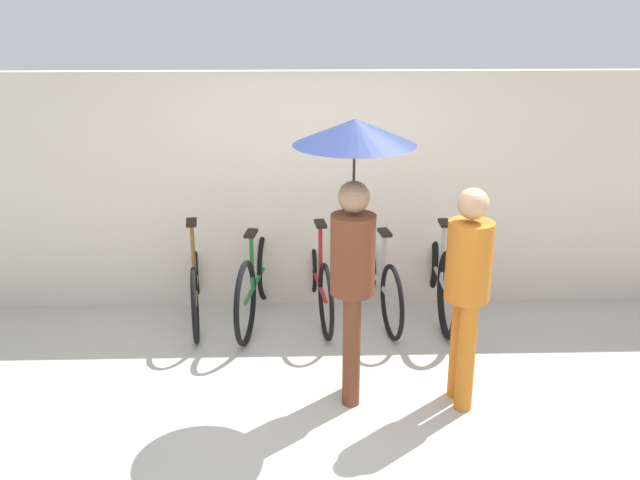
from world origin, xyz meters
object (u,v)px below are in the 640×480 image
parked_bicycle_0 (196,280)px  parked_bicycle_4 (438,272)px  parked_bicycle_1 (257,279)px  pedestrian_leading (354,195)px  pedestrian_center (467,282)px  parked_bicycle_2 (318,277)px  parked_bicycle_3 (378,279)px

parked_bicycle_0 → parked_bicycle_4: (2.27, 0.04, 0.04)m
parked_bicycle_1 → pedestrian_leading: bearing=-141.3°
pedestrian_leading → pedestrian_center: bearing=-8.2°
parked_bicycle_2 → pedestrian_leading: pedestrian_leading is taller
parked_bicycle_1 → parked_bicycle_2: (0.56, 0.08, -0.02)m
parked_bicycle_3 → pedestrian_center: bearing=-171.9°
parked_bicycle_4 → parked_bicycle_2: bearing=92.0°
parked_bicycle_1 → parked_bicycle_3: (1.13, 0.05, -0.03)m
parked_bicycle_1 → pedestrian_center: bearing=-125.2°
pedestrian_center → parked_bicycle_0: bearing=139.8°
parked_bicycle_0 → pedestrian_center: bearing=-132.7°
parked_bicycle_0 → pedestrian_leading: size_ratio=0.80×
parked_bicycle_0 → parked_bicycle_4: parked_bicycle_0 is taller
parked_bicycle_1 → parked_bicycle_3: parked_bicycle_1 is taller
parked_bicycle_0 → parked_bicycle_1: size_ratio=0.97×
parked_bicycle_0 → parked_bicycle_3: parked_bicycle_0 is taller
parked_bicycle_3 → pedestrian_center: pedestrian_center is taller
parked_bicycle_1 → parked_bicycle_0: bearing=92.0°
parked_bicycle_0 → pedestrian_center: pedestrian_center is taller
pedestrian_center → pedestrian_leading: bearing=163.7°
parked_bicycle_3 → parked_bicycle_4: bearing=-92.3°
parked_bicycle_0 → pedestrian_center: 2.72m
parked_bicycle_4 → pedestrian_leading: pedestrian_leading is taller
parked_bicycle_0 → parked_bicycle_3: 1.70m
parked_bicycle_1 → parked_bicycle_3: bearing=-79.5°
parked_bicycle_2 → parked_bicycle_4: (1.13, 0.02, 0.03)m
parked_bicycle_3 → parked_bicycle_4: parked_bicycle_4 is taller
parked_bicycle_4 → pedestrian_center: pedestrian_center is taller
parked_bicycle_2 → parked_bicycle_4: parked_bicycle_2 is taller
parked_bicycle_2 → parked_bicycle_3: bearing=-100.3°
parked_bicycle_4 → parked_bicycle_3: bearing=96.7°
pedestrian_center → parked_bicycle_3: bearing=101.9°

